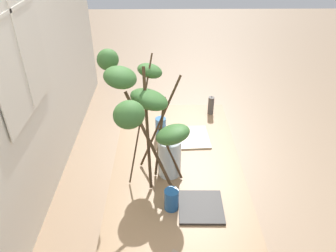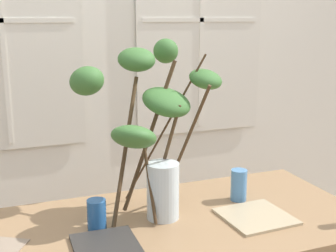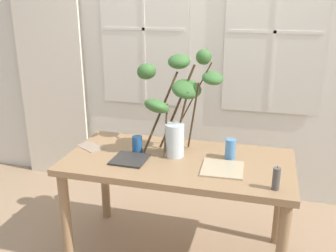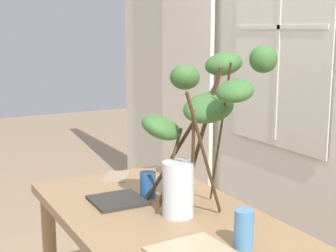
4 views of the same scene
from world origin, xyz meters
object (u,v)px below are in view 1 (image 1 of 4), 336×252
drinking_glass_blue_left (171,199)px  plate_square_right (189,137)px  drinking_glass_blue_right (161,127)px  plate_square_left (201,207)px  vase_with_branches (150,116)px  pillar_candle (211,105)px  dining_table (177,181)px

drinking_glass_blue_left → plate_square_right: 0.62m
drinking_glass_blue_right → plate_square_right: size_ratio=0.53×
plate_square_right → drinking_glass_blue_right: bearing=82.1°
drinking_glass_blue_right → plate_square_left: (-0.63, -0.20, -0.06)m
vase_with_branches → drinking_glass_blue_right: vase_with_branches is taller
drinking_glass_blue_left → pillar_candle: (0.92, -0.31, 0.01)m
plate_square_right → vase_with_branches: bearing=146.7°
dining_table → pillar_candle: (0.62, -0.27, 0.16)m
vase_with_branches → drinking_glass_blue_left: 0.43m
plate_square_left → drinking_glass_blue_left: bearing=88.8°
vase_with_branches → pillar_candle: size_ratio=4.84×
drinking_glass_blue_right → vase_with_branches: bearing=173.0°
drinking_glass_blue_right → pillar_candle: (0.29, -0.36, -0.00)m
drinking_glass_blue_right → dining_table: bearing=-163.5°
drinking_glass_blue_left → drinking_glass_blue_right: 0.63m
pillar_candle → plate_square_right: bearing=150.5°
plate_square_left → dining_table: bearing=19.1°
dining_table → drinking_glass_blue_right: (0.33, 0.10, 0.17)m
vase_with_branches → drinking_glass_blue_left: vase_with_branches is taller
dining_table → pillar_candle: pillar_candle is taller
drinking_glass_blue_right → drinking_glass_blue_left: bearing=-174.9°
plate_square_left → plate_square_right: size_ratio=0.86×
plate_square_right → drinking_glass_blue_left: bearing=168.0°
drinking_glass_blue_left → drinking_glass_blue_right: bearing=5.1°
vase_with_branches → plate_square_left: bearing=-135.8°
plate_square_left → pillar_candle: (0.92, -0.16, 0.06)m
vase_with_branches → pillar_candle: (0.67, -0.41, -0.32)m
dining_table → vase_with_branches: vase_with_branches is taller
plate_square_left → pillar_candle: size_ratio=1.53×
drinking_glass_blue_left → plate_square_right: (0.60, -0.13, -0.05)m
drinking_glass_blue_right → pillar_candle: bearing=-51.3°
drinking_glass_blue_right → plate_square_left: bearing=-162.2°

